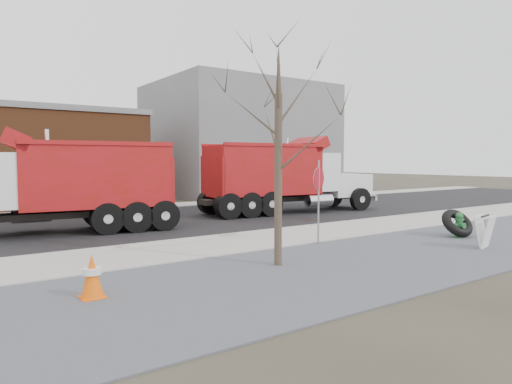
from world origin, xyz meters
TOP-DOWN VIEW (x-y plane):
  - ground at (0.00, 0.00)m, footprint 120.00×120.00m
  - gravel_verge at (0.00, -3.50)m, footprint 60.00×5.00m
  - sidewalk at (0.00, 0.25)m, footprint 60.00×2.50m
  - curb at (0.00, 1.55)m, footprint 60.00×0.15m
  - road at (0.00, 6.30)m, footprint 60.00×9.40m
  - far_sidewalk at (0.00, 12.00)m, footprint 60.00×2.00m
  - building_grey at (9.00, 18.00)m, footprint 12.00×10.00m
  - bare_tree at (-3.20, -2.60)m, footprint 3.20×3.20m
  - fire_hydrant at (3.96, -2.83)m, footprint 0.47×0.46m
  - truck_tire at (3.97, -2.75)m, footprint 1.22×1.13m
  - stop_sign at (-0.54, -1.10)m, footprint 0.64×0.27m
  - sandwich_board at (2.79, -4.29)m, footprint 0.75×0.56m
  - traffic_cone_near at (-7.49, -2.72)m, footprint 0.43×0.43m
  - dump_truck_red_a at (3.68, 5.88)m, footprint 8.90×3.29m
  - dump_truck_red_b at (-6.20, 5.30)m, footprint 8.18×3.22m

SIDE VIEW (x-z plane):
  - ground at x=0.00m, z-range 0.00..0.00m
  - road at x=0.00m, z-range 0.00..0.02m
  - gravel_verge at x=0.00m, z-range 0.00..0.03m
  - sidewalk at x=0.00m, z-range 0.00..0.06m
  - far_sidewalk at x=0.00m, z-range 0.00..0.06m
  - curb at x=0.00m, z-range 0.00..0.11m
  - fire_hydrant at x=3.96m, z-range -0.03..0.79m
  - traffic_cone_near at x=-7.49m, z-range 0.00..0.82m
  - truck_tire at x=3.97m, z-range -0.02..0.94m
  - sandwich_board at x=2.79m, z-range 0.03..0.96m
  - stop_sign at x=-0.54m, z-range 0.47..2.96m
  - dump_truck_red_b at x=-6.20m, z-range 0.03..3.46m
  - dump_truck_red_a at x=3.68m, z-range 0.03..3.59m
  - bare_tree at x=-3.20m, z-range 0.70..5.90m
  - building_grey at x=9.00m, z-range 0.00..8.00m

